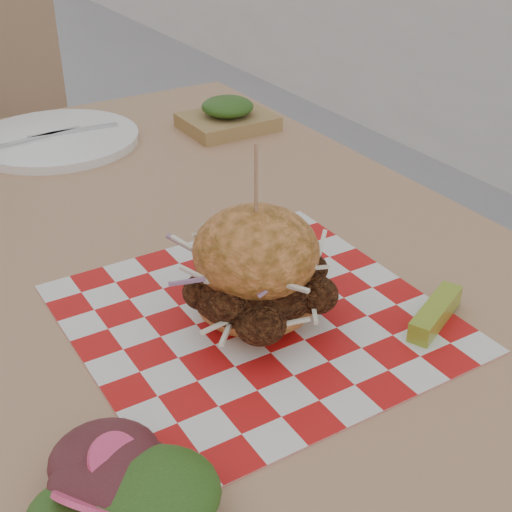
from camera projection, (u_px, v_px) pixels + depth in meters
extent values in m
cube|color=tan|center=(169.00, 266.00, 0.88)|extent=(0.80, 1.20, 0.04)
cylinder|color=#333338|center=(212.00, 264.00, 1.62)|extent=(0.05, 0.05, 0.71)
cube|color=tan|center=(21.00, 214.00, 1.62)|extent=(0.52, 0.52, 0.04)
cylinder|color=#333338|center=(10.00, 367.00, 1.52)|extent=(0.03, 0.03, 0.43)
cylinder|color=#333338|center=(142.00, 298.00, 1.75)|extent=(0.03, 0.03, 0.43)
cylinder|color=#333338|center=(58.00, 249.00, 1.96)|extent=(0.03, 0.03, 0.43)
cube|color=red|center=(256.00, 317.00, 0.74)|extent=(0.36, 0.36, 0.00)
ellipsoid|color=#D57D3C|center=(256.00, 299.00, 0.73)|extent=(0.12, 0.12, 0.04)
ellipsoid|color=brown|center=(256.00, 285.00, 0.72)|extent=(0.14, 0.13, 0.07)
ellipsoid|color=#D57D3C|center=(256.00, 252.00, 0.70)|extent=(0.13, 0.13, 0.09)
cylinder|color=tan|center=(256.00, 191.00, 0.67)|extent=(0.00, 0.00, 0.10)
cube|color=#A2AD32|center=(435.00, 313.00, 0.73)|extent=(0.10, 0.06, 0.02)
ellipsoid|color=#3F1419|center=(145.00, 491.00, 0.53)|extent=(0.08, 0.08, 0.03)
ellipsoid|color=#1E4313|center=(120.00, 478.00, 0.54)|extent=(0.08, 0.08, 0.03)
ellipsoid|color=#1E4313|center=(88.00, 486.00, 0.53)|extent=(0.08, 0.08, 0.03)
ellipsoid|color=#3F1419|center=(70.00, 510.00, 0.51)|extent=(0.08, 0.08, 0.03)
cylinder|color=#F8447D|center=(116.00, 461.00, 0.53)|extent=(0.05, 0.05, 0.04)
cylinder|color=white|center=(56.00, 139.00, 1.18)|extent=(0.27, 0.27, 0.01)
cube|color=silver|center=(38.00, 137.00, 1.16)|extent=(0.15, 0.03, 0.00)
cube|color=silver|center=(73.00, 131.00, 1.19)|extent=(0.15, 0.03, 0.00)
cube|color=#9A7946|center=(228.00, 122.00, 1.24)|extent=(0.15, 0.12, 0.02)
ellipsoid|color=#1E4313|center=(227.00, 106.00, 1.22)|extent=(0.09, 0.09, 0.03)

